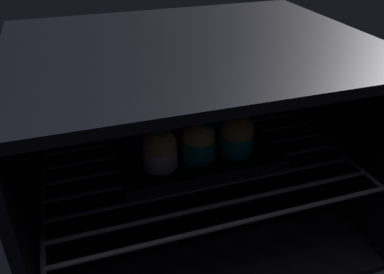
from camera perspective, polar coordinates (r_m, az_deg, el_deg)
oven_cavity at (r=76.67cm, az=-0.80°, el=0.94°), size 59.00×47.00×37.00cm
oven_rack at (r=75.01cm, az=0.20°, el=-2.85°), size 54.80×42.00×0.80cm
baking_tray at (r=75.07cm, az=-0.00°, el=-1.81°), size 28.54×21.44×2.20cm
muffin_row0_col0 at (r=68.12cm, az=-4.61°, el=-1.62°), size 6.03×6.03×7.94cm
muffin_row0_col1 at (r=70.23cm, az=1.18°, el=-0.60°), size 6.03×6.03×7.31cm
muffin_row0_col2 at (r=72.25cm, az=6.41°, el=0.35°), size 6.12×6.12×7.84cm
muffin_row1_col0 at (r=74.06cm, az=-6.17°, el=1.24°), size 6.23×6.23×7.73cm
muffin_row1_col1 at (r=76.30cm, az=-0.77°, el=2.30°), size 6.03×6.03×7.56cm
muffin_row1_col2 at (r=77.84cm, az=4.33°, el=3.15°), size 6.12×6.12×8.54cm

